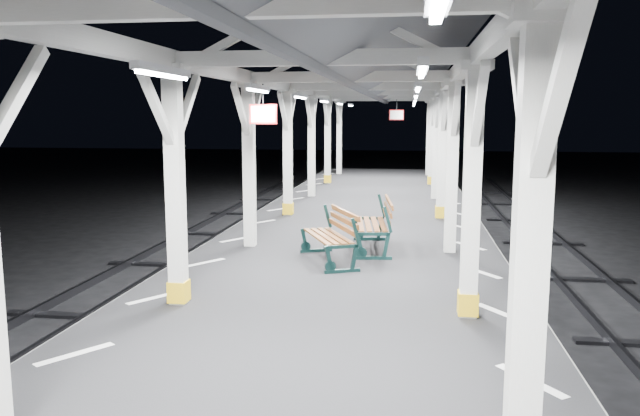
# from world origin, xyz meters

# --- Properties ---
(platform) EXTENTS (6.00, 50.00, 1.00)m
(platform) POSITION_xyz_m (0.00, 0.00, 0.50)
(platform) COLOR black
(platform) RESTS_ON ground
(hazard_stripes_left) EXTENTS (1.00, 48.00, 0.01)m
(hazard_stripes_left) POSITION_xyz_m (-2.45, 0.00, 1.00)
(hazard_stripes_left) COLOR silver
(hazard_stripes_left) RESTS_ON platform
(hazard_stripes_right) EXTENTS (1.00, 48.00, 0.01)m
(hazard_stripes_right) POSITION_xyz_m (2.45, 0.00, 1.00)
(hazard_stripes_right) COLOR silver
(hazard_stripes_right) RESTS_ON platform
(canopy) EXTENTS (5.40, 49.00, 4.65)m
(canopy) POSITION_xyz_m (0.00, -0.02, 4.56)
(canopy) COLOR silver
(canopy) RESTS_ON platform
(bench_mid) EXTENTS (1.28, 1.85, 0.95)m
(bench_mid) POSITION_xyz_m (-0.15, 4.87, 1.50)
(bench_mid) COLOR #102B2A
(bench_mid) RESTS_ON platform
(bench_far) EXTENTS (0.89, 1.93, 1.01)m
(bench_far) POSITION_xyz_m (0.58, 6.01, 1.54)
(bench_far) COLOR #102B2A
(bench_far) RESTS_ON platform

